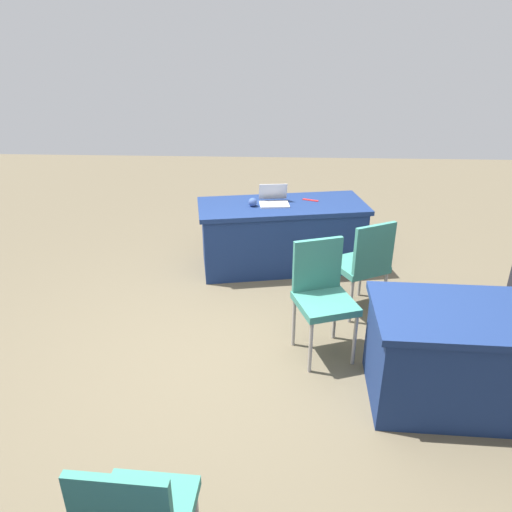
{
  "coord_description": "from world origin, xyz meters",
  "views": [
    {
      "loc": [
        -0.3,
        3.23,
        2.47
      ],
      "look_at": [
        -0.14,
        -0.13,
        0.9
      ],
      "focal_mm": 33.69,
      "sensor_mm": 36.0,
      "label": 1
    }
  ],
  "objects_px": {
    "table_foreground": "(281,235)",
    "yarn_ball": "(253,202)",
    "laptop_silver": "(274,200)",
    "scissors_red": "(310,200)",
    "table_mid_right": "(492,358)",
    "chair_tucked_right": "(322,291)",
    "chair_near_front": "(364,261)"
  },
  "relations": [
    {
      "from": "table_foreground",
      "to": "yarn_ball",
      "type": "relative_size",
      "value": 21.12
    },
    {
      "from": "laptop_silver",
      "to": "scissors_red",
      "type": "xyz_separation_m",
      "value": [
        -0.41,
        -0.14,
        -0.04
      ]
    },
    {
      "from": "chair_tucked_right",
      "to": "table_mid_right",
      "type": "bearing_deg",
      "value": 134.89
    },
    {
      "from": "chair_near_front",
      "to": "chair_tucked_right",
      "type": "relative_size",
      "value": 0.98
    },
    {
      "from": "table_foreground",
      "to": "scissors_red",
      "type": "distance_m",
      "value": 0.51
    },
    {
      "from": "chair_near_front",
      "to": "laptop_silver",
      "type": "height_order",
      "value": "laptop_silver"
    },
    {
      "from": "chair_near_front",
      "to": "yarn_ball",
      "type": "distance_m",
      "value": 1.43
    },
    {
      "from": "chair_near_front",
      "to": "scissors_red",
      "type": "height_order",
      "value": "chair_near_front"
    },
    {
      "from": "chair_near_front",
      "to": "laptop_silver",
      "type": "xyz_separation_m",
      "value": [
        0.85,
        -1.0,
        0.25
      ]
    },
    {
      "from": "scissors_red",
      "to": "table_mid_right",
      "type": "bearing_deg",
      "value": -42.19
    },
    {
      "from": "laptop_silver",
      "to": "yarn_ball",
      "type": "bearing_deg",
      "value": 15.54
    },
    {
      "from": "laptop_silver",
      "to": "table_foreground",
      "type": "bearing_deg",
      "value": 171.54
    },
    {
      "from": "table_mid_right",
      "to": "chair_tucked_right",
      "type": "xyz_separation_m",
      "value": [
        1.16,
        -0.58,
        0.19
      ]
    },
    {
      "from": "chair_near_front",
      "to": "chair_tucked_right",
      "type": "xyz_separation_m",
      "value": [
        0.43,
        0.64,
        0.02
      ]
    },
    {
      "from": "yarn_ball",
      "to": "scissors_red",
      "type": "xyz_separation_m",
      "value": [
        -0.64,
        -0.23,
        -0.04
      ]
    },
    {
      "from": "table_foreground",
      "to": "chair_near_front",
      "type": "bearing_deg",
      "value": 127.28
    },
    {
      "from": "chair_tucked_right",
      "to": "laptop_silver",
      "type": "relative_size",
      "value": 2.78
    },
    {
      "from": "table_foreground",
      "to": "chair_tucked_right",
      "type": "distance_m",
      "value": 1.68
    },
    {
      "from": "table_foreground",
      "to": "table_mid_right",
      "type": "xyz_separation_m",
      "value": [
        -1.49,
        2.21,
        0.0
      ]
    },
    {
      "from": "table_foreground",
      "to": "scissors_red",
      "type": "height_order",
      "value": "scissors_red"
    },
    {
      "from": "laptop_silver",
      "to": "chair_near_front",
      "type": "bearing_deg",
      "value": 123.59
    },
    {
      "from": "laptop_silver",
      "to": "scissors_red",
      "type": "bearing_deg",
      "value": -168.62
    },
    {
      "from": "table_foreground",
      "to": "laptop_silver",
      "type": "bearing_deg",
      "value": -1.59
    },
    {
      "from": "chair_near_front",
      "to": "scissors_red",
      "type": "distance_m",
      "value": 1.24
    },
    {
      "from": "chair_near_front",
      "to": "chair_tucked_right",
      "type": "distance_m",
      "value": 0.77
    },
    {
      "from": "laptop_silver",
      "to": "yarn_ball",
      "type": "xyz_separation_m",
      "value": [
        0.23,
        0.09,
        0.01
      ]
    },
    {
      "from": "laptop_silver",
      "to": "yarn_ball",
      "type": "relative_size",
      "value": 3.77
    },
    {
      "from": "laptop_silver",
      "to": "yarn_ball",
      "type": "height_order",
      "value": "laptop_silver"
    },
    {
      "from": "chair_tucked_right",
      "to": "laptop_silver",
      "type": "height_order",
      "value": "chair_tucked_right"
    },
    {
      "from": "chair_tucked_right",
      "to": "yarn_ball",
      "type": "xyz_separation_m",
      "value": [
        0.65,
        -1.54,
        0.23
      ]
    },
    {
      "from": "chair_near_front",
      "to": "yarn_ball",
      "type": "relative_size",
      "value": 10.23
    },
    {
      "from": "table_foreground",
      "to": "table_mid_right",
      "type": "relative_size",
      "value": 1.12
    }
  ]
}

